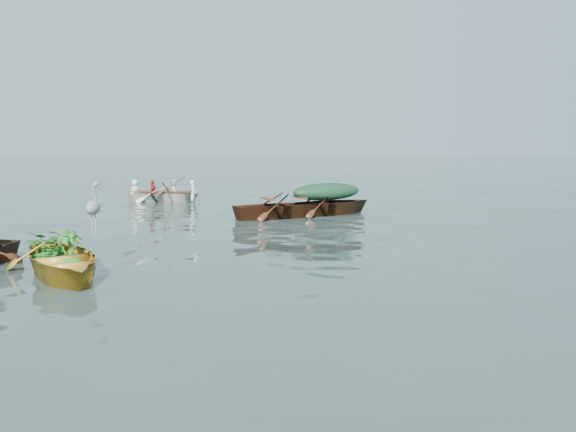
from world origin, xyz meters
The scene contains 11 objects.
ground centered at (0.00, 0.00, 0.00)m, with size 140.00×140.00×0.00m, color #324640.
yellow_dinghy centered at (-3.41, -2.64, 0.00)m, with size 1.49×3.45×0.95m, color gold.
green_tarp_boat centered at (1.20, 5.17, 0.00)m, with size 1.28×4.12×0.94m, color #512812.
open_wooden_boat centered at (-0.06, 4.48, 0.00)m, with size 1.28×4.12×0.95m, color #4F2113.
rowed_boat centered at (-4.54, 8.39, 0.00)m, with size 1.08×3.60×0.82m, color white.
green_tarp_cover centered at (1.20, 5.17, 0.73)m, with size 0.70×2.26×0.52m, color #173823.
thwart_benches centered at (-0.06, 4.48, 0.49)m, with size 0.77×2.06×0.04m, color #562714, non-canonical shape.
heron centered at (-2.99, -2.28, 0.93)m, with size 0.28×0.40×0.92m, color #919499, non-canonical shape.
dinghy_weeds centered at (-3.70, -2.17, 0.77)m, with size 0.70×0.90×0.60m, color #22671B.
rowers centered at (-4.54, 8.39, 0.79)m, with size 0.97×2.52×0.76m, color white.
oars centered at (-4.54, 8.39, 0.44)m, with size 2.60×0.60×0.06m, color brown, non-canonical shape.
Camera 1 is at (0.62, -11.54, 2.23)m, focal length 35.00 mm.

